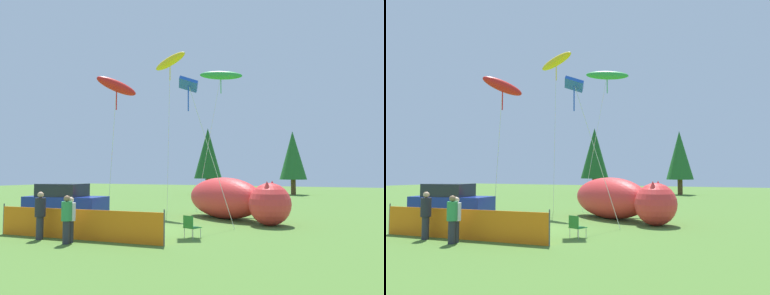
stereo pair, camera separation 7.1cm
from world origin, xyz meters
TOP-DOWN VIEW (x-y plane):
  - ground_plane at (0.00, 0.00)m, footprint 120.00×120.00m
  - parked_car at (-4.84, 0.58)m, footprint 4.48×2.37m
  - folding_chair at (3.32, -0.94)m, footprint 0.67×0.67m
  - inflatable_cat at (2.79, 5.51)m, footprint 7.34×5.42m
  - safety_fence at (-0.59, -3.12)m, footprint 7.55×0.73m
  - spectator_in_grey_shirt at (-0.35, -3.73)m, footprint 0.37×0.37m
  - spectator_in_red_shirt at (-0.30, -3.98)m, footprint 0.39×0.39m
  - spectator_in_white_shirt at (-1.93, -3.72)m, footprint 0.41×0.41m
  - kite_red_lizard at (-2.39, 1.67)m, footprint 2.86×2.98m
  - kite_green_fish at (0.44, 9.95)m, footprint 3.11×2.34m
  - kite_yellow_hero at (-2.22, 7.30)m, footprint 2.87×1.44m
  - kite_blue_box at (2.08, 1.43)m, footprint 2.68×1.30m
  - horizon_tree_west at (1.38, 31.61)m, footprint 3.23×3.23m
  - horizon_tree_northeast at (-8.29, 28.02)m, footprint 3.43×3.43m

SIDE VIEW (x-z plane):
  - ground_plane at x=0.00m, z-range 0.00..0.00m
  - folding_chair at x=3.32m, z-range 0.06..0.96m
  - safety_fence at x=-0.59m, z-range -0.06..1.24m
  - spectator_in_grey_shirt at x=-0.35m, z-range 0.08..1.78m
  - spectator_in_red_shirt at x=-0.30m, z-range 0.08..1.85m
  - parked_car at x=-4.84m, z-range -0.02..2.01m
  - spectator_in_white_shirt at x=-1.93m, z-range 0.09..1.95m
  - inflatable_cat at x=2.79m, z-range -0.09..2.25m
  - horizon_tree_west at x=1.38m, z-range 0.88..8.59m
  - horizon_tree_northeast at x=-8.29m, z-range 0.93..9.12m
  - kite_blue_box at x=2.08m, z-range 3.14..10.36m
  - kite_red_lizard at x=-2.39m, z-range 3.31..11.23m
  - kite_green_fish at x=0.44m, z-range 4.52..14.53m
  - kite_yellow_hero at x=-2.22m, z-range 4.72..15.57m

